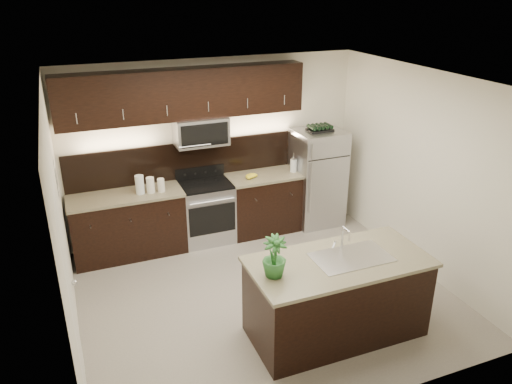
% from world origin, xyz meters
% --- Properties ---
extents(ground, '(4.50, 4.50, 0.00)m').
position_xyz_m(ground, '(0.00, 0.00, 0.00)').
color(ground, gray).
rests_on(ground, ground).
extents(room_walls, '(4.52, 4.02, 2.71)m').
position_xyz_m(room_walls, '(-0.11, -0.04, 1.70)').
color(room_walls, silver).
rests_on(room_walls, ground).
extents(counter_run, '(3.51, 0.65, 0.94)m').
position_xyz_m(counter_run, '(-0.46, 1.69, 0.47)').
color(counter_run, black).
rests_on(counter_run, ground).
extents(upper_fixtures, '(3.49, 0.40, 1.66)m').
position_xyz_m(upper_fixtures, '(-0.43, 1.84, 2.14)').
color(upper_fixtures, black).
rests_on(upper_fixtures, counter_run).
extents(island, '(1.96, 0.96, 0.94)m').
position_xyz_m(island, '(0.46, -0.98, 0.47)').
color(island, black).
rests_on(island, ground).
extents(sink_faucet, '(0.84, 0.50, 0.28)m').
position_xyz_m(sink_faucet, '(0.61, -0.97, 0.96)').
color(sink_faucet, silver).
rests_on(sink_faucet, island).
extents(refrigerator, '(0.75, 0.68, 1.55)m').
position_xyz_m(refrigerator, '(1.60, 1.63, 0.78)').
color(refrigerator, '#B2B2B7').
rests_on(refrigerator, ground).
extents(wine_rack, '(0.38, 0.24, 0.09)m').
position_xyz_m(wine_rack, '(1.60, 1.63, 1.60)').
color(wine_rack, black).
rests_on(wine_rack, refrigerator).
extents(plant, '(0.28, 0.28, 0.44)m').
position_xyz_m(plant, '(-0.31, -1.00, 1.16)').
color(plant, '#255D25').
rests_on(plant, island).
extents(canisters, '(0.40, 0.14, 0.27)m').
position_xyz_m(canisters, '(-1.10, 1.63, 1.06)').
color(canisters, silver).
rests_on(canisters, counter_run).
extents(french_press, '(0.11, 0.11, 0.31)m').
position_xyz_m(french_press, '(1.17, 1.64, 1.05)').
color(french_press, silver).
rests_on(french_press, counter_run).
extents(bananas, '(0.25, 0.23, 0.06)m').
position_xyz_m(bananas, '(0.40, 1.61, 0.97)').
color(bananas, yellow).
rests_on(bananas, counter_run).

